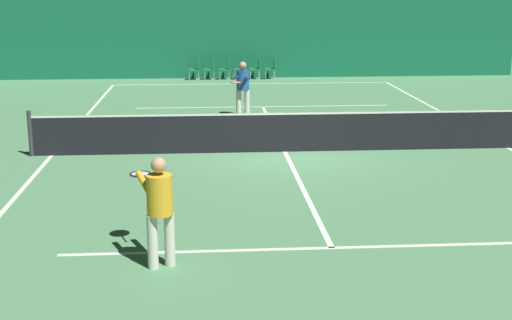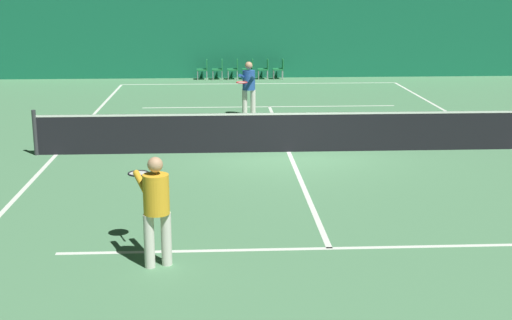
% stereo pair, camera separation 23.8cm
% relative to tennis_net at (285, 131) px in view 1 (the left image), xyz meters
% --- Properties ---
extents(ground_plane, '(60.00, 60.00, 0.00)m').
position_rel_tennis_net_xyz_m(ground_plane, '(0.00, 0.00, -0.51)').
color(ground_plane, '#4C7F56').
extents(backdrop_curtain, '(23.00, 0.12, 3.69)m').
position_rel_tennis_net_xyz_m(backdrop_curtain, '(0.00, 13.81, 1.34)').
color(backdrop_curtain, '#146042').
rests_on(backdrop_curtain, ground).
extents(court_line_baseline_far, '(11.00, 0.10, 0.00)m').
position_rel_tennis_net_xyz_m(court_line_baseline_far, '(0.00, 11.90, -0.51)').
color(court_line_baseline_far, silver).
rests_on(court_line_baseline_far, ground).
extents(court_line_service_far, '(8.25, 0.10, 0.00)m').
position_rel_tennis_net_xyz_m(court_line_service_far, '(0.00, 6.40, -0.51)').
color(court_line_service_far, silver).
rests_on(court_line_service_far, ground).
extents(court_line_service_near, '(8.25, 0.10, 0.00)m').
position_rel_tennis_net_xyz_m(court_line_service_near, '(0.00, -6.40, -0.51)').
color(court_line_service_near, silver).
rests_on(court_line_service_near, ground).
extents(court_line_sideline_left, '(0.10, 23.80, 0.00)m').
position_rel_tennis_net_xyz_m(court_line_sideline_left, '(-5.50, 0.00, -0.51)').
color(court_line_sideline_left, silver).
rests_on(court_line_sideline_left, ground).
extents(court_line_sideline_right, '(0.10, 23.80, 0.00)m').
position_rel_tennis_net_xyz_m(court_line_sideline_right, '(5.50, 0.00, -0.51)').
color(court_line_sideline_right, silver).
rests_on(court_line_sideline_right, ground).
extents(court_line_centre, '(0.10, 12.80, 0.00)m').
position_rel_tennis_net_xyz_m(court_line_centre, '(0.00, 0.00, -0.51)').
color(court_line_centre, silver).
rests_on(court_line_centre, ground).
extents(tennis_net, '(12.00, 0.10, 1.07)m').
position_rel_tennis_net_xyz_m(tennis_net, '(0.00, 0.00, 0.00)').
color(tennis_net, black).
rests_on(tennis_net, ground).
extents(player_near, '(0.79, 1.36, 1.60)m').
position_rel_tennis_net_xyz_m(player_near, '(-2.56, -6.91, 0.42)').
color(player_near, beige).
rests_on(player_near, ground).
extents(player_far, '(0.67, 1.39, 1.65)m').
position_rel_tennis_net_xyz_m(player_far, '(-0.76, 4.69, 0.45)').
color(player_far, beige).
rests_on(player_far, ground).
extents(courtside_chair_0, '(0.44, 0.44, 0.84)m').
position_rel_tennis_net_xyz_m(courtside_chair_0, '(-2.24, 13.26, -0.03)').
color(courtside_chair_0, '#99999E').
rests_on(courtside_chair_0, ground).
extents(courtside_chair_1, '(0.44, 0.44, 0.84)m').
position_rel_tennis_net_xyz_m(courtside_chair_1, '(-1.61, 13.26, -0.03)').
color(courtside_chair_1, '#99999E').
rests_on(courtside_chair_1, ground).
extents(courtside_chair_2, '(0.44, 0.44, 0.84)m').
position_rel_tennis_net_xyz_m(courtside_chair_2, '(-0.98, 13.26, -0.03)').
color(courtside_chair_2, '#99999E').
rests_on(courtside_chair_2, ground).
extents(courtside_chair_3, '(0.44, 0.44, 0.84)m').
position_rel_tennis_net_xyz_m(courtside_chair_3, '(-0.34, 13.26, -0.03)').
color(courtside_chair_3, '#99999E').
rests_on(courtside_chair_3, ground).
extents(courtside_chair_4, '(0.44, 0.44, 0.84)m').
position_rel_tennis_net_xyz_m(courtside_chair_4, '(0.29, 13.26, -0.03)').
color(courtside_chair_4, '#99999E').
rests_on(courtside_chair_4, ground).
extents(courtside_chair_5, '(0.44, 0.44, 0.84)m').
position_rel_tennis_net_xyz_m(courtside_chair_5, '(0.93, 13.26, -0.03)').
color(courtside_chair_5, '#99999E').
rests_on(courtside_chair_5, ground).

